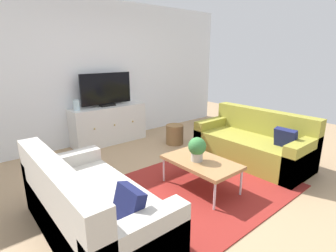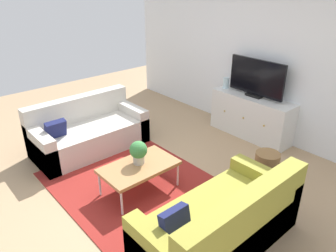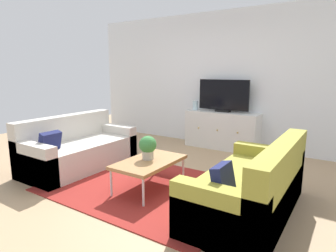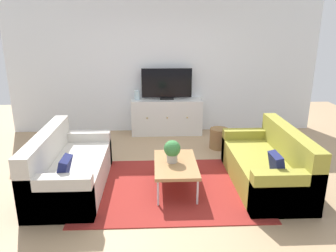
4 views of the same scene
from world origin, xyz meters
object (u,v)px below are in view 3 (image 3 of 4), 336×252
tv_console (222,130)px  flat_screen_tv (223,96)px  wicker_basket (254,157)px  coffee_table (149,163)px  couch_left_side (77,150)px  couch_right_side (255,190)px  potted_plant (148,146)px  glass_vase (195,105)px

tv_console → flat_screen_tv: (0.00, 0.02, 0.68)m
wicker_basket → coffee_table: bearing=-120.6°
couch_left_side → couch_right_side: bearing=0.0°
coffee_table → wicker_basket: (0.91, 1.54, -0.17)m
coffee_table → flat_screen_tv: bearing=90.5°
potted_plant → coffee_table: bearing=-35.7°
couch_right_side → glass_vase: (-1.99, 2.37, 0.55)m
potted_plant → flat_screen_tv: bearing=89.5°
couch_right_side → coffee_table: couch_right_side is taller
tv_console → wicker_basket: tv_console is taller
potted_plant → flat_screen_tv: (0.02, 2.43, 0.48)m
flat_screen_tv → glass_vase: 0.65m
tv_console → glass_vase: bearing=180.0°
tv_console → potted_plant: bearing=-90.5°
tv_console → glass_vase: size_ratio=7.64×
couch_left_side → coffee_table: size_ratio=1.82×
couch_left_side → coffee_table: bearing=-2.6°
couch_right_side → tv_console: size_ratio=1.22×
glass_vase → potted_plant: bearing=-76.4°
flat_screen_tv → wicker_basket: 1.57m
couch_left_side → potted_plant: bearing=-1.3°
couch_right_side → potted_plant: (-1.40, -0.03, 0.29)m
couch_right_side → flat_screen_tv: size_ratio=1.74×
couch_right_side → coffee_table: (-1.36, -0.07, 0.09)m
wicker_basket → glass_vase: bearing=149.5°
potted_plant → wicker_basket: bearing=57.6°
potted_plant → couch_right_side: bearing=1.4°
coffee_table → couch_right_side: bearing=2.9°
coffee_table → flat_screen_tv: size_ratio=0.96×
flat_screen_tv → wicker_basket: bearing=-44.8°
potted_plant → glass_vase: 2.49m
coffee_table → wicker_basket: bearing=59.4°
couch_right_side → glass_vase: size_ratio=9.33×
potted_plant → tv_console: size_ratio=0.21×
potted_plant → tv_console: 2.42m
couch_left_side → tv_console: size_ratio=1.22×
coffee_table → tv_console: 2.44m
flat_screen_tv → couch_left_side: bearing=-121.9°
couch_left_side → tv_console: bearing=57.9°
potted_plant → glass_vase: (-0.58, 2.41, 0.26)m
coffee_table → wicker_basket: 1.79m
couch_left_side → flat_screen_tv: flat_screen_tv is taller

